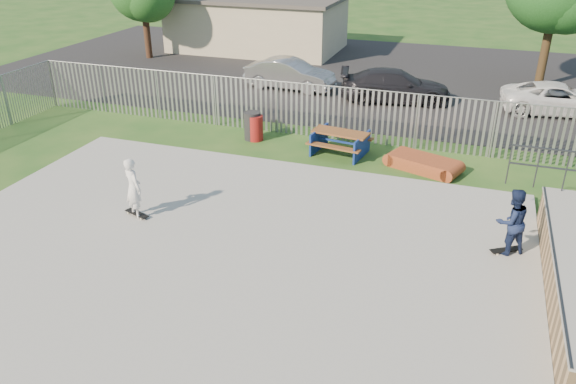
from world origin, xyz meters
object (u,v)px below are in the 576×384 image
(trash_bin_grey, at_px, (252,126))
(car_dark, at_px, (395,86))
(funbox, at_px, (423,164))
(picnic_table, at_px, (340,142))
(car_white, at_px, (558,99))
(trash_bin_red, at_px, (255,128))
(car_silver, at_px, (290,74))
(skater_navy, at_px, (512,222))
(skater_white, at_px, (133,188))

(trash_bin_grey, relative_size, car_dark, 0.21)
(funbox, xyz_separation_m, car_dark, (-2.16, 7.30, 0.52))
(picnic_table, relative_size, car_white, 0.47)
(trash_bin_red, distance_m, trash_bin_grey, 0.15)
(trash_bin_red, bearing_deg, picnic_table, -5.01)
(picnic_table, xyz_separation_m, trash_bin_grey, (-3.44, 0.34, 0.11))
(trash_bin_red, distance_m, car_silver, 7.07)
(trash_bin_red, relative_size, trash_bin_grey, 0.90)
(trash_bin_red, relative_size, car_white, 0.21)
(car_silver, distance_m, car_white, 11.88)
(funbox, xyz_separation_m, car_silver, (-7.29, 7.73, 0.53))
(picnic_table, xyz_separation_m, car_dark, (0.78, 6.84, 0.31))
(trash_bin_red, relative_size, skater_navy, 0.56)
(trash_bin_red, distance_m, car_dark, 7.72)
(picnic_table, bearing_deg, car_dark, 91.64)
(funbox, height_order, skater_navy, skater_navy)
(car_dark, relative_size, skater_white, 2.91)
(car_silver, xyz_separation_m, car_dark, (5.13, -0.43, -0.01))
(funbox, relative_size, car_white, 0.50)
(car_dark, height_order, skater_navy, skater_navy)
(skater_navy, bearing_deg, car_silver, -84.46)
(trash_bin_red, bearing_deg, skater_white, -96.10)
(skater_navy, height_order, skater_white, same)
(funbox, distance_m, car_dark, 7.63)
(picnic_table, height_order, trash_bin_red, trash_bin_red)
(picnic_table, relative_size, skater_navy, 1.27)
(picnic_table, height_order, car_dark, car_dark)
(trash_bin_grey, height_order, car_white, car_white)
(trash_bin_red, xyz_separation_m, car_silver, (-1.05, 6.98, 0.26))
(car_dark, bearing_deg, skater_white, 148.51)
(picnic_table, height_order, funbox, picnic_table)
(funbox, relative_size, car_dark, 0.47)
(trash_bin_grey, bearing_deg, picnic_table, -5.61)
(trash_bin_grey, height_order, skater_white, skater_white)
(picnic_table, height_order, car_white, car_white)
(car_silver, bearing_deg, funbox, -132.23)
(car_white, xyz_separation_m, skater_navy, (-2.04, -12.55, 0.33))
(picnic_table, relative_size, car_silver, 0.49)
(skater_white, bearing_deg, car_white, -100.75)
(picnic_table, bearing_deg, trash_bin_red, -176.89)
(car_silver, relative_size, car_dark, 0.89)
(skater_white, bearing_deg, skater_navy, -143.03)
(picnic_table, relative_size, trash_bin_grey, 2.04)
(trash_bin_grey, xyz_separation_m, car_dark, (4.21, 6.51, 0.20))
(trash_bin_red, xyz_separation_m, skater_navy, (8.78, -5.50, 0.52))
(car_dark, xyz_separation_m, car_white, (6.75, 0.50, -0.07))
(skater_navy, xyz_separation_m, skater_white, (-9.51, -1.32, 0.00))
(trash_bin_grey, bearing_deg, car_white, 32.56)
(picnic_table, xyz_separation_m, trash_bin_red, (-3.30, 0.29, 0.06))
(car_dark, bearing_deg, trash_bin_grey, 135.35)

